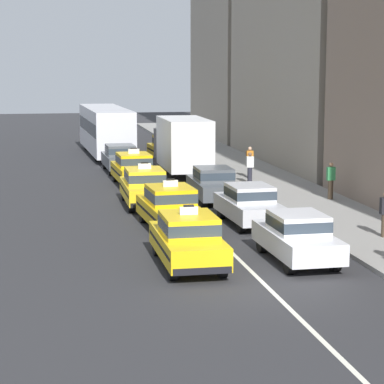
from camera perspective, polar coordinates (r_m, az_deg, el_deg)
ground_plane at (r=22.76m, az=5.44°, el=-6.81°), size 160.00×160.00×0.00m
lane_stripe_left_right at (r=41.92m, az=-2.24°, el=0.62°), size 0.14×80.00×0.01m
sidewalk_curb at (r=38.38m, az=7.20°, el=-0.14°), size 4.00×90.00×0.15m
taxi_left_nearest at (r=24.78m, az=-0.28°, el=-3.35°), size 1.83×4.56×1.96m
taxi_left_second at (r=30.25m, az=-1.58°, el=-1.05°), size 2.04×4.65×1.96m
taxi_left_third at (r=35.28m, az=-3.40°, el=0.42°), size 1.87×4.58×1.96m
taxi_left_fourth at (r=41.21m, az=-4.18°, el=1.68°), size 1.98×4.62×1.96m
sedan_left_fifth at (r=46.43m, az=-5.14°, el=2.48°), size 1.88×4.35×1.58m
bus_left_sixth at (r=54.93m, az=-6.17°, el=4.52°), size 2.93×11.29×3.22m
sedan_right_nearest at (r=25.59m, az=7.51°, el=-3.09°), size 1.83×4.33×1.58m
sedan_right_second at (r=31.21m, az=4.10°, el=-0.81°), size 1.91×4.36×1.58m
sedan_right_third at (r=36.27m, az=1.53°, el=0.62°), size 1.82×4.32×1.58m
box_truck_right_fourth at (r=44.33m, az=-0.73°, el=3.41°), size 2.31×6.96×3.27m
taxi_right_fifth at (r=50.78m, az=-1.74°, el=3.12°), size 2.06×4.65×1.96m
pedestrian_mid_block at (r=42.78m, az=4.13°, el=2.13°), size 0.36×0.24×1.68m
pedestrian_trailing at (r=40.80m, az=4.14°, el=1.73°), size 0.36×0.24×1.61m
pedestrian_far_corner at (r=36.63m, az=9.85°, el=0.81°), size 0.36×0.24×1.67m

